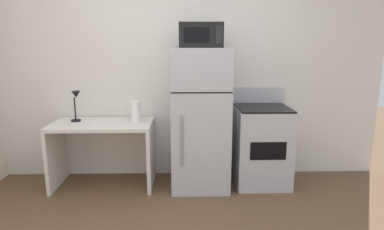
{
  "coord_description": "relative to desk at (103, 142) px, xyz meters",
  "views": [
    {
      "loc": [
        0.07,
        -2.33,
        1.64
      ],
      "look_at": [
        0.16,
        1.1,
        0.88
      ],
      "focal_mm": 30.87,
      "sensor_mm": 36.0,
      "label": 1
    }
  ],
  "objects": [
    {
      "name": "wall_back_white",
      "position": [
        0.85,
        0.38,
        0.78
      ],
      "size": [
        5.0,
        0.1,
        2.6
      ],
      "primitive_type": "cube",
      "color": "silver",
      "rests_on": "ground"
    },
    {
      "name": "desk",
      "position": [
        0.0,
        0.0,
        0.0
      ],
      "size": [
        1.13,
        0.61,
        0.75
      ],
      "color": "silver",
      "rests_on": "ground"
    },
    {
      "name": "desk_lamp",
      "position": [
        -0.29,
        0.06,
        0.47
      ],
      "size": [
        0.14,
        0.12,
        0.35
      ],
      "color": "black",
      "rests_on": "desk"
    },
    {
      "name": "paper_towel_roll",
      "position": [
        0.38,
        0.03,
        0.35
      ],
      "size": [
        0.11,
        0.11,
        0.24
      ],
      "primitive_type": "cylinder",
      "color": "white",
      "rests_on": "desk"
    },
    {
      "name": "refrigerator",
      "position": [
        1.11,
        -0.02,
        0.27
      ],
      "size": [
        0.64,
        0.68,
        1.58
      ],
      "color": "#B7B7BC",
      "rests_on": "ground"
    },
    {
      "name": "microwave",
      "position": [
        1.11,
        -0.04,
        1.19
      ],
      "size": [
        0.46,
        0.35,
        0.26
      ],
      "color": "black",
      "rests_on": "refrigerator"
    },
    {
      "name": "oven_range",
      "position": [
        1.84,
        0.01,
        -0.05
      ],
      "size": [
        0.61,
        0.61,
        1.1
      ],
      "color": "#B7B7BC",
      "rests_on": "ground"
    }
  ]
}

